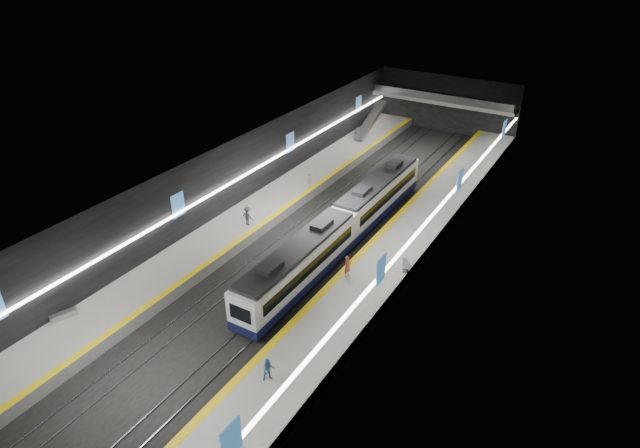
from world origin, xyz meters
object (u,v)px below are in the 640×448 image
Objects in this scene: escalator at (371,120)px; passenger_right_a at (348,267)px; passenger_left_a at (309,180)px; passenger_right_b at (269,370)px; train at (343,225)px; bench_right_far at (405,265)px; bench_left_far at (358,131)px; bench_left_near at (64,315)px; passenger_left_b at (248,216)px.

passenger_right_a is at bearing -66.92° from escalator.
escalator is 18.82m from passenger_left_a.
train is at bearing 57.99° from passenger_right_b.
passenger_right_b is at bearing -71.75° from escalator.
passenger_right_b is at bearing -122.10° from bench_right_far.
bench_right_far is at bearing -13.72° from train.
bench_left_far is 1.21× the size of passenger_left_a.
passenger_right_b is at bearing -85.25° from bench_left_far.
passenger_right_b is 1.01× the size of passenger_left_a.
bench_left_far is 46.45m from passenger_right_b.
passenger_right_b is (16.16, -43.54, 0.59)m from bench_left_far.
bench_left_near is 46.32m from bench_left_far.
train reaches higher than passenger_right_a.
train is 17.62× the size of bench_right_far.
bench_right_far is 1.04× the size of passenger_left_a.
bench_right_far is 0.89× the size of passenger_left_b.
passenger_right_b reaches higher than passenger_left_a.
passenger_right_a is (-3.57, -3.67, 0.75)m from bench_right_far.
bench_right_far is at bearing -31.35° from passenger_right_a.
escalator is 4.86× the size of passenger_left_a.
bench_right_far is 16.45m from passenger_right_b.
bench_right_far is at bearing 65.88° from bench_left_near.
passenger_right_b is at bearing 136.58° from passenger_left_b.
train reaches higher than bench_left_far.
bench_left_far is 28.42m from passenger_left_b.
passenger_right_a reaches higher than bench_right_far.
passenger_left_b is (-13.40, 15.26, 0.12)m from passenger_right_b.
escalator is at bearing 62.05° from passenger_right_b.
bench_left_near is 26.90m from bench_right_far.
train is at bearing 45.44° from passenger_right_a.
passenger_left_a reaches higher than bench_left_far.
passenger_right_a is 1.00× the size of passenger_left_b.
passenger_left_b is at bearing 100.94° from bench_left_near.
passenger_right_b is 20.31m from passenger_left_b.
passenger_left_b is (-12.28, 2.67, 0.00)m from passenger_right_a.
bench_left_far reaches higher than bench_left_near.
bench_left_near is 1.15× the size of passenger_right_b.
bench_right_far is 1.02× the size of passenger_right_b.
bench_left_far is 1.17× the size of bench_right_far.
bench_left_near is at bearing -92.44° from escalator.
passenger_right_a is 12.57m from passenger_left_b.
bench_left_far is at bearing 100.80° from bench_right_far.
passenger_right_a is (15.04, -30.95, 0.71)m from bench_left_far.
escalator is at bearing 108.39° from bench_left_near.
train is 18.54m from passenger_right_b.
bench_left_far is 1.20× the size of passenger_right_b.
escalator reaches higher than train.
passenger_right_b is at bearing -162.01° from passenger_right_a.
bench_right_far is at bearing 35.21° from passenger_right_b.
passenger_left_b reaches higher than passenger_right_b.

